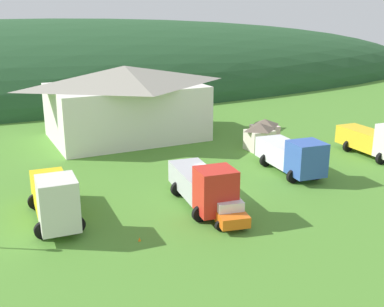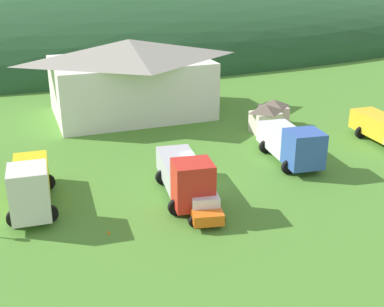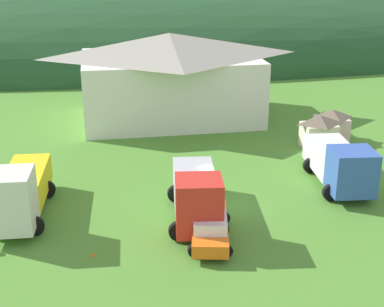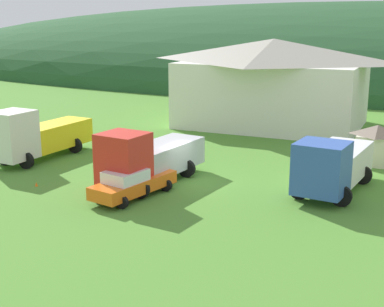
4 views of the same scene
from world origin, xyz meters
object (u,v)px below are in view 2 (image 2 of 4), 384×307
box_truck_blue (292,143)px  traffic_cone_near_pickup (109,234)px  play_shed_cream (266,118)px  crane_truck_red (185,176)px  service_pickup_orange (202,201)px  depot_building (130,76)px  flatbed_truck_yellow (30,184)px  traffic_cone_mid_row (170,170)px  play_shed_pink (273,112)px

box_truck_blue → traffic_cone_near_pickup: (-15.96, -5.93, -1.65)m
play_shed_cream → crane_truck_red: (-11.72, -10.38, 0.27)m
crane_truck_red → traffic_cone_near_pickup: crane_truck_red is taller
crane_truck_red → service_pickup_orange: crane_truck_red is taller
depot_building → flatbed_truck_yellow: (-11.28, -18.87, -2.25)m
play_shed_cream → box_truck_blue: bearing=-102.5°
depot_building → traffic_cone_near_pickup: bearing=-107.1°
service_pickup_orange → crane_truck_red: bearing=-160.6°
flatbed_truck_yellow → traffic_cone_near_pickup: 6.53m
flatbed_truck_yellow → crane_truck_red: flatbed_truck_yellow is taller
box_truck_blue → traffic_cone_mid_row: box_truck_blue is taller
flatbed_truck_yellow → box_truck_blue: (19.93, 1.07, -0.12)m
box_truck_blue → traffic_cone_mid_row: 9.90m
service_pickup_orange → box_truck_blue: bearing=130.5°
play_shed_cream → crane_truck_red: 15.66m
service_pickup_orange → traffic_cone_mid_row: (0.19, 7.24, -0.83)m
depot_building → crane_truck_red: depot_building is taller
play_shed_pink → traffic_cone_near_pickup: bearing=-142.4°
depot_building → service_pickup_orange: size_ratio=3.00×
traffic_cone_mid_row → depot_building: bearing=86.7°
flatbed_truck_yellow → crane_truck_red: bearing=82.2°
play_shed_cream → service_pickup_orange: bearing=-131.9°
box_truck_blue → service_pickup_orange: 11.19m
depot_building → play_shed_pink: (12.04, -8.85, -2.67)m
depot_building → play_shed_cream: bearing=-45.6°
play_shed_pink → box_truck_blue: size_ratio=0.34×
flatbed_truck_yellow → service_pickup_orange: size_ratio=1.47×
flatbed_truck_yellow → traffic_cone_near_pickup: (3.97, -4.86, -1.77)m
crane_truck_red → traffic_cone_mid_row: 5.22m
service_pickup_orange → flatbed_truck_yellow: bearing=-101.4°
play_shed_cream → box_truck_blue: size_ratio=0.35×
play_shed_pink → flatbed_truck_yellow: 25.38m
service_pickup_orange → traffic_cone_mid_row: size_ratio=9.99×
crane_truck_red → traffic_cone_near_pickup: (-5.87, -2.86, -1.67)m
crane_truck_red → play_shed_pink: bearing=138.8°
crane_truck_red → service_pickup_orange: (0.32, -2.32, -0.84)m
play_shed_cream → traffic_cone_mid_row: size_ratio=4.87×
play_shed_cream → play_shed_pink: (1.76, 1.64, -0.04)m
flatbed_truck_yellow → box_truck_blue: flatbed_truck_yellow is taller
crane_truck_red → service_pickup_orange: bearing=14.8°
play_shed_pink → play_shed_cream: bearing=-136.9°
depot_building → crane_truck_red: bearing=-93.9°
flatbed_truck_yellow → crane_truck_red: (9.84, -2.00, -0.10)m
crane_truck_red → traffic_cone_near_pickup: size_ratio=16.74×
box_truck_blue → traffic_cone_near_pickup: 17.10m
service_pickup_orange → traffic_cone_near_pickup: service_pickup_orange is taller
play_shed_pink → traffic_cone_mid_row: play_shed_pink is taller
play_shed_cream → service_pickup_orange: play_shed_cream is taller
depot_building → play_shed_pink: size_ratio=6.40×
depot_building → box_truck_blue: size_ratio=2.16×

